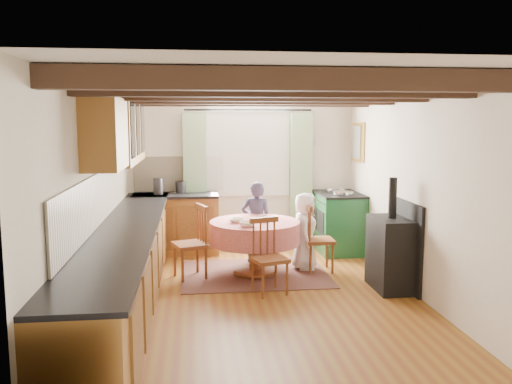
{
  "coord_description": "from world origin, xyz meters",
  "views": [
    {
      "loc": [
        -0.77,
        -5.68,
        2.02
      ],
      "look_at": [
        0.0,
        0.8,
        1.15
      ],
      "focal_mm": 37.21,
      "sensor_mm": 36.0,
      "label": 1
    }
  ],
  "objects": [
    {
      "name": "floor",
      "position": [
        0.0,
        0.0,
        0.0
      ],
      "size": [
        3.6,
        5.5,
        0.0
      ],
      "primitive_type": "cube",
      "color": "brown",
      "rests_on": "ground"
    },
    {
      "name": "ceiling",
      "position": [
        0.0,
        0.0,
        2.4
      ],
      "size": [
        3.6,
        5.5,
        0.0
      ],
      "primitive_type": "cube",
      "color": "white",
      "rests_on": "ground"
    },
    {
      "name": "wall_back",
      "position": [
        0.0,
        2.75,
        1.2
      ],
      "size": [
        3.6,
        0.0,
        2.4
      ],
      "primitive_type": "cube",
      "color": "silver",
      "rests_on": "ground"
    },
    {
      "name": "wall_front",
      "position": [
        0.0,
        -2.75,
        1.2
      ],
      "size": [
        3.6,
        0.0,
        2.4
      ],
      "primitive_type": "cube",
      "color": "silver",
      "rests_on": "ground"
    },
    {
      "name": "wall_left",
      "position": [
        -1.8,
        0.0,
        1.2
      ],
      "size": [
        0.0,
        5.5,
        2.4
      ],
      "primitive_type": "cube",
      "color": "silver",
      "rests_on": "ground"
    },
    {
      "name": "wall_right",
      "position": [
        1.8,
        0.0,
        1.2
      ],
      "size": [
        0.0,
        5.5,
        2.4
      ],
      "primitive_type": "cube",
      "color": "silver",
      "rests_on": "ground"
    },
    {
      "name": "beam_a",
      "position": [
        0.0,
        -2.0,
        2.31
      ],
      "size": [
        3.6,
        0.16,
        0.16
      ],
      "primitive_type": "cube",
      "color": "#362018",
      "rests_on": "ceiling"
    },
    {
      "name": "beam_b",
      "position": [
        0.0,
        -1.0,
        2.31
      ],
      "size": [
        3.6,
        0.16,
        0.16
      ],
      "primitive_type": "cube",
      "color": "#362018",
      "rests_on": "ceiling"
    },
    {
      "name": "beam_c",
      "position": [
        0.0,
        0.0,
        2.31
      ],
      "size": [
        3.6,
        0.16,
        0.16
      ],
      "primitive_type": "cube",
      "color": "#362018",
      "rests_on": "ceiling"
    },
    {
      "name": "beam_d",
      "position": [
        0.0,
        1.0,
        2.31
      ],
      "size": [
        3.6,
        0.16,
        0.16
      ],
      "primitive_type": "cube",
      "color": "#362018",
      "rests_on": "ceiling"
    },
    {
      "name": "beam_e",
      "position": [
        0.0,
        2.0,
        2.31
      ],
      "size": [
        3.6,
        0.16,
        0.16
      ],
      "primitive_type": "cube",
      "color": "#362018",
      "rests_on": "ceiling"
    },
    {
      "name": "splash_left",
      "position": [
        -1.78,
        0.3,
        1.2
      ],
      "size": [
        0.02,
        4.5,
        0.55
      ],
      "primitive_type": "cube",
      "color": "beige",
      "rests_on": "wall_left"
    },
    {
      "name": "splash_back",
      "position": [
        -1.0,
        2.73,
        1.2
      ],
      "size": [
        1.4,
        0.02,
        0.55
      ],
      "primitive_type": "cube",
      "color": "beige",
      "rests_on": "wall_back"
    },
    {
      "name": "base_cabinet_left",
      "position": [
        -1.5,
        0.0,
        0.44
      ],
      "size": [
        0.6,
        5.3,
        0.88
      ],
      "primitive_type": "cube",
      "color": "brown",
      "rests_on": "floor"
    },
    {
      "name": "base_cabinet_back",
      "position": [
        -1.05,
        2.45,
        0.44
      ],
      "size": [
        1.3,
        0.6,
        0.88
      ],
      "primitive_type": "cube",
      "color": "brown",
      "rests_on": "floor"
    },
    {
      "name": "worktop_left",
      "position": [
        -1.48,
        0.0,
        0.9
      ],
      "size": [
        0.64,
        5.3,
        0.04
      ],
      "primitive_type": "cube",
      "color": "black",
      "rests_on": "base_cabinet_left"
    },
    {
      "name": "worktop_back",
      "position": [
        -1.05,
        2.43,
        0.9
      ],
      "size": [
        1.3,
        0.64,
        0.04
      ],
      "primitive_type": "cube",
      "color": "black",
      "rests_on": "base_cabinet_back"
    },
    {
      "name": "wall_cabinet_glass",
      "position": [
        -1.63,
        1.2,
        1.95
      ],
      "size": [
        0.34,
        1.8,
        0.9
      ],
      "primitive_type": "cube",
      "color": "brown",
      "rests_on": "wall_left"
    },
    {
      "name": "wall_cabinet_solid",
      "position": [
        -1.63,
        -0.3,
        1.9
      ],
      "size": [
        0.34,
        0.9,
        0.7
      ],
      "primitive_type": "cube",
      "color": "brown",
      "rests_on": "wall_left"
    },
    {
      "name": "window_frame",
      "position": [
        0.1,
        2.73,
        1.6
      ],
      "size": [
        1.34,
        0.03,
        1.54
      ],
      "primitive_type": "cube",
      "color": "white",
      "rests_on": "wall_back"
    },
    {
      "name": "window_pane",
      "position": [
        0.1,
        2.74,
        1.6
      ],
      "size": [
        1.2,
        0.01,
        1.4
      ],
      "primitive_type": "cube",
      "color": "white",
      "rests_on": "wall_back"
    },
    {
      "name": "curtain_left",
      "position": [
        -0.75,
        2.65,
        1.1
      ],
      "size": [
        0.35,
        0.1,
        2.1
      ],
      "primitive_type": "cube",
      "color": "#87AD7C",
      "rests_on": "wall_back"
    },
    {
      "name": "curtain_right",
      "position": [
        0.95,
        2.65,
        1.1
      ],
      "size": [
        0.35,
        0.1,
        2.1
      ],
      "primitive_type": "cube",
      "color": "#87AD7C",
      "rests_on": "wall_back"
    },
    {
      "name": "curtain_rod",
      "position": [
        0.1,
        2.65,
        2.2
      ],
      "size": [
        2.0,
        0.03,
        0.03
      ],
      "primitive_type": "cylinder",
      "rotation": [
        0.0,
        1.57,
        0.0
      ],
      "color": "black",
      "rests_on": "wall_back"
    },
    {
      "name": "wall_picture",
      "position": [
        1.77,
        2.3,
        1.7
      ],
      "size": [
        0.04,
        0.5,
        0.6
      ],
      "primitive_type": "cube",
      "color": "gold",
      "rests_on": "wall_right"
    },
    {
      "name": "wall_plate",
      "position": [
        1.05,
        2.72,
        1.7
      ],
      "size": [
        0.3,
        0.02,
        0.3
      ],
      "primitive_type": "cylinder",
      "rotation": [
        1.57,
        0.0,
        0.0
      ],
      "color": "silver",
      "rests_on": "wall_back"
    },
    {
      "name": "rug",
      "position": [
        0.02,
        1.13,
        0.01
      ],
      "size": [
        1.92,
        1.49,
        0.01
      ],
      "primitive_type": "cube",
      "color": "#4E312A",
      "rests_on": "floor"
    },
    {
      "name": "dining_table",
      "position": [
        0.02,
        1.13,
        0.36
      ],
      "size": [
        1.19,
        1.19,
        0.72
      ],
      "primitive_type": null,
      "color": "#EF9A87",
      "rests_on": "floor"
    },
    {
      "name": "chair_near",
      "position": [
        0.1,
        0.32,
        0.45
      ],
      "size": [
        0.49,
        0.5,
        0.89
      ],
      "primitive_type": null,
      "rotation": [
        0.0,
        0.0,
        0.31
      ],
      "color": "brown",
      "rests_on": "floor"
    },
    {
      "name": "chair_left",
      "position": [
        -0.83,
        1.05,
        0.48
      ],
      "size": [
        0.54,
        0.53,
        0.96
      ],
      "primitive_type": null,
      "rotation": [
        0.0,
        0.0,
        -1.24
      ],
      "color": "brown",
      "rests_on": "floor"
    },
    {
      "name": "chair_right",
      "position": [
        0.91,
        1.19,
        0.46
      ],
      "size": [
        0.42,
        0.4,
        0.92
      ],
      "primitive_type": null,
      "rotation": [
        0.0,
        0.0,
        1.56
      ],
      "color": "brown",
      "rests_on": "floor"
    },
    {
      "name": "aga_range",
      "position": [
        1.47,
        2.27,
        0.47
      ],
      "size": [
        0.66,
        1.02,
        0.94
      ],
      "primitive_type": null,
      "color": "#174B25",
      "rests_on": "floor"
    },
    {
      "name": "cast_iron_stove",
      "position": [
        1.58,
        0.32,
        0.68
      ],
      "size": [
        0.41,
        0.68,
        1.36
      ],
      "primitive_type": null,
      "color": "black",
      "rests_on": "floor"
    },
    {
      "name": "child_far",
      "position": [
        0.12,
        1.74,
        0.59
      ],
      "size": [
        0.46,
        0.33,
        1.17
      ],
      "primitive_type": "imported",
      "rotation": [
        0.0,
        0.0,
        3.02
      ],
      "color": "#34344D",
      "rests_on": "floor"
    },
    {
      "name": "child_right",
      "position": [
        0.73,
        1.29,
        0.53
      ],
      "size": [
        0.43,
        0.58,
        1.06
      ],
      "primitive_type": "imported",
      "rotation": [
        0.0,
        0.0,
        1.37
      ],
      "color": "white",
      "rests_on": "floor"
    },
    {
      "name": "bowl_a",
      "position": [
        -0.22,
        1.08,
        0.74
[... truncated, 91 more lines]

